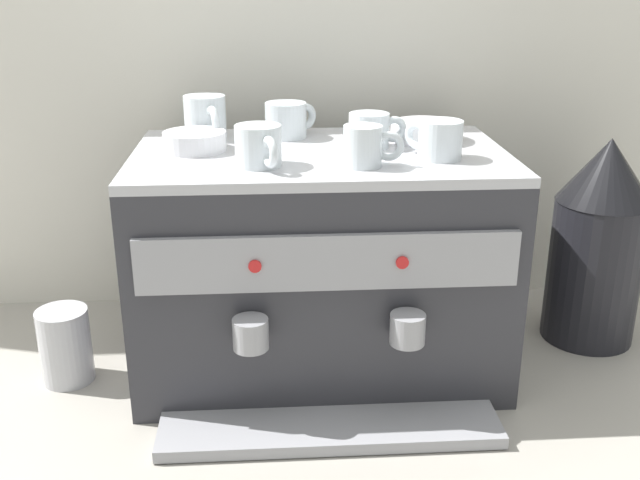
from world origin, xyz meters
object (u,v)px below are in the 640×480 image
ceramic_cup_3 (438,139)px  milk_pitcher (65,346)px  ceramic_cup_1 (287,120)px  ceramic_cup_5 (206,117)px  ceramic_bowl_0 (195,142)px  coffee_grinder (598,241)px  ceramic_cup_2 (365,146)px  espresso_machine (320,263)px  ceramic_cup_0 (371,130)px  ceramic_bowl_1 (425,132)px  ceramic_cup_4 (259,146)px

ceramic_cup_3 → milk_pitcher: 0.75m
ceramic_cup_1 → ceramic_cup_5: ceramic_cup_5 is taller
ceramic_bowl_0 → coffee_grinder: (0.76, 0.04, -0.22)m
ceramic_cup_2 → espresso_machine: bearing=122.7°
ceramic_cup_5 → ceramic_bowl_0: (-0.01, -0.10, -0.02)m
ceramic_bowl_0 → ceramic_cup_0: bearing=1.1°
ceramic_cup_0 → ceramic_bowl_1: size_ratio=0.82×
milk_pitcher → ceramic_bowl_1: bearing=9.6°
ceramic_cup_0 → ceramic_bowl_0: bearing=-178.9°
ceramic_cup_1 → ceramic_cup_4: (-0.05, -0.21, 0.00)m
ceramic_cup_4 → ceramic_cup_5: ceramic_cup_5 is taller
ceramic_cup_1 → ceramic_cup_5: size_ratio=0.86×
ceramic_cup_0 → ceramic_cup_4: 0.23m
ceramic_cup_2 → coffee_grinder: 0.56m
espresso_machine → ceramic_bowl_1: size_ratio=5.05×
coffee_grinder → ceramic_bowl_1: bearing=178.2°
ceramic_cup_3 → coffee_grinder: bearing=18.9°
ceramic_bowl_1 → ceramic_bowl_0: bearing=-173.0°
ceramic_cup_0 → ceramic_cup_2: (-0.03, -0.13, 0.00)m
ceramic_cup_2 → coffee_grinder: size_ratio=0.24×
espresso_machine → ceramic_cup_4: size_ratio=5.97×
ceramic_cup_4 → coffee_grinder: size_ratio=0.26×
ceramic_cup_0 → coffee_grinder: bearing=4.3°
ceramic_cup_4 → coffee_grinder: bearing=13.3°
ceramic_bowl_0 → milk_pitcher: ceramic_bowl_0 is taller
ceramic_cup_1 → milk_pitcher: ceramic_cup_1 is taller
ceramic_cup_5 → ceramic_bowl_1: size_ratio=0.91×
ceramic_cup_1 → ceramic_cup_2: 0.25m
espresso_machine → ceramic_cup_5: 0.34m
ceramic_cup_3 → ceramic_cup_5: bearing=155.8°
ceramic_cup_4 → ceramic_cup_5: bearing=115.5°
ceramic_cup_5 → ceramic_bowl_0: ceramic_cup_5 is taller
ceramic_cup_5 → ceramic_bowl_0: 0.10m
ceramic_bowl_0 → ceramic_bowl_1: size_ratio=0.85×
ceramic_cup_3 → ceramic_cup_4: bearing=-173.7°
ceramic_cup_3 → ceramic_cup_2: bearing=-161.1°
ceramic_cup_0 → ceramic_cup_3: ceramic_cup_3 is taller
ceramic_cup_5 → ceramic_bowl_1: bearing=-6.5°
milk_pitcher → ceramic_cup_5: bearing=31.3°
coffee_grinder → ceramic_bowl_0: bearing=-177.0°
ceramic_cup_3 → ceramic_bowl_1: size_ratio=0.73×
espresso_machine → milk_pitcher: 0.48m
coffee_grinder → ceramic_cup_4: bearing=-166.7°
ceramic_cup_0 → ceramic_cup_3: (0.10, -0.09, 0.00)m
ceramic_cup_2 → ceramic_bowl_0: bearing=156.0°
ceramic_cup_0 → ceramic_cup_3: 0.13m
ceramic_cup_2 → milk_pitcher: bearing=173.1°
ceramic_cup_5 → ceramic_cup_3: bearing=-24.2°
ceramic_bowl_0 → espresso_machine: bearing=-6.3°
espresso_machine → milk_pitcher: size_ratio=4.67×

